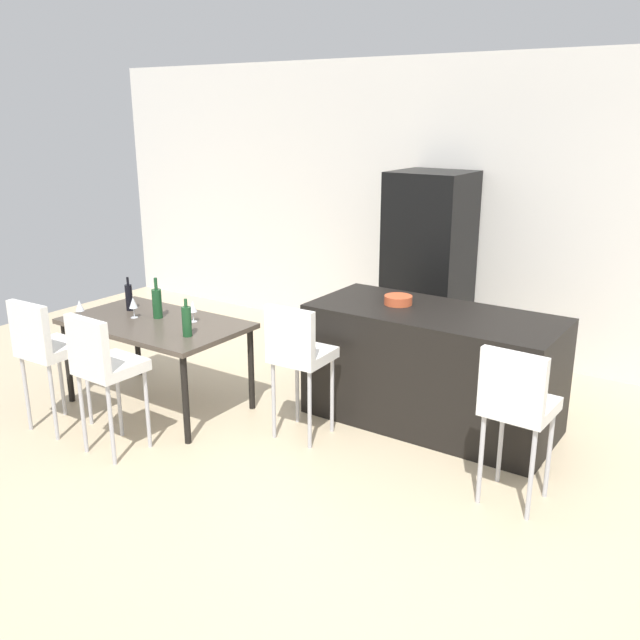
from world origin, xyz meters
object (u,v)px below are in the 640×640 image
object	(u,v)px
bar_chair_middle	(517,402)
dining_chair_near	(45,345)
wine_bottle_middle	(187,321)
wine_glass_right	(193,307)
dining_chair_far	(103,363)
wine_bottle_left	(157,303)
wine_glass_near	(133,303)
wine_glass_end	(80,306)
bar_chair_left	(298,351)
fruit_bowl	(398,300)
dining_table	(156,329)
refrigerator	(428,267)
kitchen_island	(432,368)
wine_bottle_far	(129,297)

from	to	relation	value
bar_chair_middle	dining_chair_near	bearing A→B (deg)	-163.69
wine_bottle_middle	wine_glass_right	distance (m)	0.37
dining_chair_near	dining_chair_far	size ratio (longest dim) A/B	1.00
wine_bottle_left	wine_glass_near	bearing A→B (deg)	-147.27
bar_chair_middle	wine_glass_end	world-z (taller)	bar_chair_middle
bar_chair_left	dining_chair_near	bearing A→B (deg)	-149.83
wine_bottle_middle	dining_chair_near	bearing A→B (deg)	-141.13
dining_chair_far	dining_chair_near	bearing A→B (deg)	180.00
dining_chair_far	wine_glass_end	bearing A→B (deg)	151.06
dining_chair_near	fruit_bowl	distance (m)	2.72
dining_table	dining_chair_near	distance (m)	0.87
refrigerator	bar_chair_left	bearing A→B (deg)	-90.05
kitchen_island	refrigerator	size ratio (longest dim) A/B	1.04
bar_chair_left	wine_glass_right	xyz separation A→B (m)	(-1.05, -0.00, 0.17)
bar_chair_middle	bar_chair_left	bearing A→B (deg)	180.00
wine_bottle_left	wine_glass_right	world-z (taller)	wine_bottle_left
bar_chair_middle	wine_glass_near	distance (m)	3.18
kitchen_island	wine_bottle_left	xyz separation A→B (m)	(-2.07, -0.89, 0.41)
wine_bottle_middle	refrigerator	xyz separation A→B (m)	(0.83, 2.46, 0.06)
dining_chair_near	refrigerator	distance (m)	3.55
refrigerator	wine_bottle_left	bearing A→B (deg)	-121.31
bar_chair_left	wine_bottle_left	size ratio (longest dim) A/B	3.08
bar_chair_left	wine_glass_end	world-z (taller)	bar_chair_left
kitchen_island	bar_chair_left	bearing A→B (deg)	-131.15
bar_chair_middle	kitchen_island	bearing A→B (deg)	139.03
wine_bottle_middle	refrigerator	bearing A→B (deg)	71.41
bar_chair_middle	refrigerator	size ratio (longest dim) A/B	0.57
dining_chair_near	wine_glass_right	bearing A→B (deg)	57.81
kitchen_island	bar_chair_left	size ratio (longest dim) A/B	1.83
dining_table	refrigerator	size ratio (longest dim) A/B	0.81
wine_bottle_far	refrigerator	xyz separation A→B (m)	(1.74, 2.23, 0.06)
wine_bottle_middle	wine_bottle_left	size ratio (longest dim) A/B	0.86
dining_chair_far	wine_bottle_left	xyz separation A→B (m)	(-0.38, 0.88, 0.17)
wine_bottle_middle	wine_glass_right	world-z (taller)	wine_bottle_middle
dining_chair_near	wine_bottle_left	bearing A→B (deg)	71.89
dining_chair_far	wine_glass_end	xyz separation A→B (m)	(-0.84, 0.47, 0.17)
bar_chair_left	wine_glass_end	bearing A→B (deg)	-164.82
kitchen_island	bar_chair_middle	xyz separation A→B (m)	(0.93, -0.81, 0.24)
kitchen_island	wine_bottle_left	bearing A→B (deg)	-156.72
kitchen_island	wine_bottle_far	bearing A→B (deg)	-160.41
kitchen_island	bar_chair_left	world-z (taller)	bar_chair_left
wine_bottle_middle	wine_glass_near	world-z (taller)	wine_bottle_middle
wine_bottle_left	dining_chair_far	bearing A→B (deg)	-66.47
bar_chair_left	wine_bottle_far	bearing A→B (deg)	-177.92
kitchen_island	wine_bottle_middle	xyz separation A→B (m)	(-1.53, -1.10, 0.40)
bar_chair_middle	wine_glass_near	world-z (taller)	bar_chair_middle
dining_table	wine_glass_end	size ratio (longest dim) A/B	8.59
wine_glass_near	kitchen_island	bearing A→B (deg)	24.04
dining_table	wine_bottle_left	bearing A→B (deg)	121.12
wine_bottle_far	dining_table	bearing A→B (deg)	-13.65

